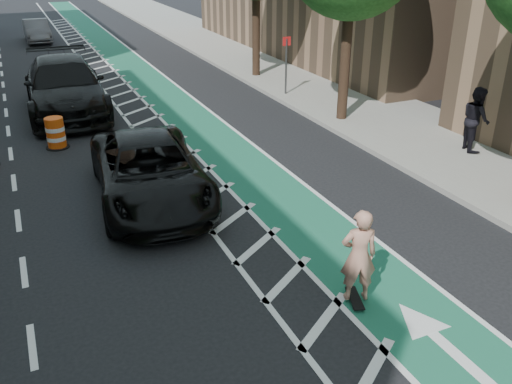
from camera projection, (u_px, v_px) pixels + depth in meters
ground at (215, 298)px, 10.06m from camera, size 120.00×120.00×0.00m
bike_lane at (197, 124)px, 19.42m from camera, size 2.00×90.00×0.01m
buffer_strip at (156, 130)px, 18.87m from camera, size 1.40×90.00×0.01m
sidewalk_right at (350, 102)px, 21.81m from camera, size 5.00×90.00×0.15m
curb_right at (296, 109)px, 20.90m from camera, size 0.12×90.00×0.16m
sign_post at (286, 65)px, 22.21m from camera, size 0.35×0.08×2.47m
skateboard at (355, 298)px, 9.93m from camera, size 0.42×0.73×0.10m
skateboarder at (359, 256)px, 9.54m from camera, size 0.76×0.62×1.79m
suv_near at (150, 171)px, 13.55m from camera, size 3.07×5.82×1.56m
suv_far at (65, 86)px, 20.43m from camera, size 3.05×6.97×1.99m
car_grey at (37, 31)px, 34.64m from camera, size 1.51×4.19×1.37m
pedestrian at (476, 119)px, 16.31m from camera, size 1.04×1.16×1.95m
barrel_b at (56, 134)px, 17.09m from camera, size 0.72×0.72×0.99m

